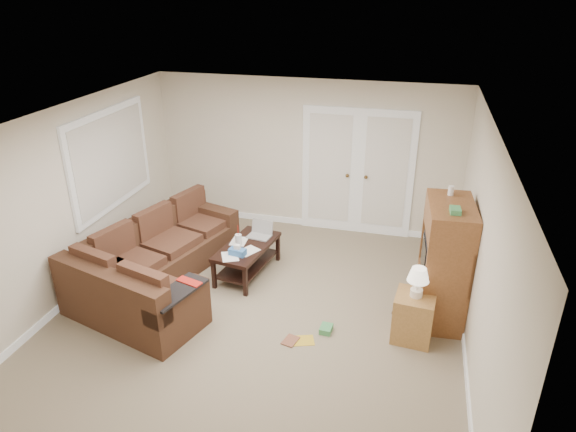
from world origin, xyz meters
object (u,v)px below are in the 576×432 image
(side_cabinet, at_px, (414,313))
(coffee_table, at_px, (248,257))
(sectional_sofa, at_px, (154,268))
(tv_armoire, at_px, (444,262))

(side_cabinet, bearing_deg, coffee_table, 163.76)
(sectional_sofa, bearing_deg, tv_armoire, 21.74)
(sectional_sofa, height_order, tv_armoire, tv_armoire)
(sectional_sofa, relative_size, side_cabinet, 3.25)
(sectional_sofa, height_order, coffee_table, sectional_sofa)
(tv_armoire, height_order, side_cabinet, tv_armoire)
(tv_armoire, xyz_separation_m, side_cabinet, (-0.30, -0.55, -0.43))
(sectional_sofa, distance_m, tv_armoire, 3.78)
(sectional_sofa, height_order, side_cabinet, side_cabinet)
(sectional_sofa, xyz_separation_m, side_cabinet, (3.44, -0.20, 0.02))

